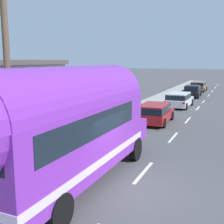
% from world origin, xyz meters
% --- Properties ---
extents(ground_plane, '(300.00, 300.00, 0.00)m').
position_xyz_m(ground_plane, '(0.00, 0.00, 0.00)').
color(ground_plane, '#4C4C4F').
extents(lane_markings, '(4.05, 80.00, 0.01)m').
position_xyz_m(lane_markings, '(-2.76, 13.11, 0.00)').
color(lane_markings, silver).
rests_on(lane_markings, ground).
extents(sidewalk_slab, '(2.10, 90.00, 0.15)m').
position_xyz_m(sidewalk_slab, '(-4.97, 10.00, 0.07)').
color(sidewalk_slab, '#9E9B93').
rests_on(sidewalk_slab, ground).
extents(utility_pole, '(1.80, 0.24, 8.50)m').
position_xyz_m(utility_pole, '(-4.68, -0.36, 4.42)').
color(utility_pole, brown).
rests_on(utility_pole, ground).
extents(painted_bus, '(2.68, 10.42, 4.12)m').
position_xyz_m(painted_bus, '(-1.97, -0.99, 2.31)').
color(painted_bus, purple).
rests_on(painted_bus, ground).
extents(car_lead, '(2.08, 4.28, 1.37)m').
position_xyz_m(car_lead, '(-1.97, 10.63, 0.79)').
color(car_lead, '#A5191E').
rests_on(car_lead, ground).
extents(car_second, '(2.12, 4.47, 1.37)m').
position_xyz_m(car_second, '(-1.72, 18.36, 0.79)').
color(car_second, white).
rests_on(car_second, ground).
extents(car_third, '(2.01, 4.83, 1.37)m').
position_xyz_m(car_third, '(-1.73, 27.14, 0.74)').
color(car_third, black).
rests_on(car_third, ground).
extents(car_fourth, '(2.05, 4.43, 1.37)m').
position_xyz_m(car_fourth, '(-1.83, 34.06, 0.78)').
color(car_fourth, olive).
rests_on(car_fourth, ground).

